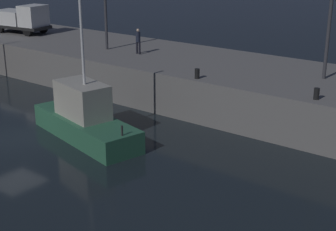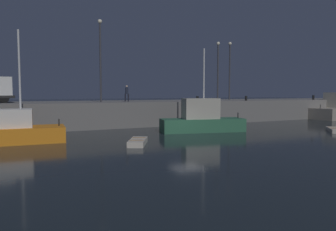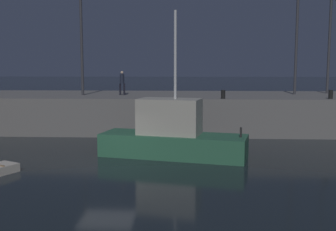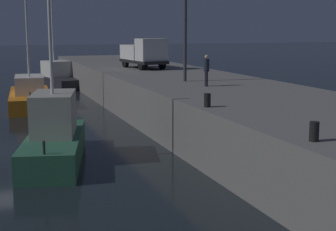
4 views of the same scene
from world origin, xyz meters
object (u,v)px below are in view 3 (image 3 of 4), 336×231
(lamp_post_west, at_px, (81,27))
(bollard_east, at_px, (331,94))
(bollard_central, at_px, (223,94))
(lamp_post_central, at_px, (330,34))
(dockworker, at_px, (122,81))
(lamp_post_east, at_px, (297,35))
(fishing_boat_white, at_px, (172,136))

(lamp_post_west, xyz_separation_m, bollard_east, (16.93, -2.67, -4.64))
(lamp_post_west, relative_size, bollard_east, 14.83)
(bollard_central, bearing_deg, bollard_east, 2.16)
(lamp_post_central, bearing_deg, dockworker, -170.50)
(lamp_post_east, relative_size, dockworker, 4.28)
(dockworker, bearing_deg, fishing_boat_white, -65.88)
(lamp_post_west, bearing_deg, fishing_boat_white, -51.95)
(bollard_east, bearing_deg, fishing_boat_white, -148.51)
(fishing_boat_white, relative_size, bollard_east, 13.60)
(bollard_central, bearing_deg, lamp_post_west, 163.65)
(fishing_boat_white, relative_size, lamp_post_west, 0.92)
(fishing_boat_white, bearing_deg, lamp_post_east, 49.51)
(lamp_post_east, distance_m, lamp_post_central, 3.11)
(lamp_post_east, height_order, bollard_east, lamp_post_east)
(lamp_post_west, height_order, bollard_central, lamp_post_west)
(lamp_post_west, distance_m, lamp_post_east, 15.76)
(bollard_central, bearing_deg, fishing_boat_white, -117.66)
(dockworker, bearing_deg, lamp_post_central, 9.50)
(lamp_post_west, distance_m, lamp_post_central, 18.72)
(bollard_central, distance_m, bollard_east, 6.95)
(lamp_post_east, distance_m, dockworker, 13.31)
(lamp_post_west, height_order, bollard_east, lamp_post_west)
(dockworker, relative_size, bollard_east, 3.05)
(lamp_post_central, height_order, bollard_east, lamp_post_central)
(bollard_east, bearing_deg, lamp_post_east, 106.67)
(fishing_boat_white, distance_m, lamp_post_west, 12.88)
(lamp_post_west, bearing_deg, bollard_central, -16.35)
(lamp_post_central, bearing_deg, lamp_post_west, -171.49)
(lamp_post_east, relative_size, bollard_east, 13.05)
(lamp_post_central, bearing_deg, bollard_central, -146.25)
(lamp_post_central, bearing_deg, bollard_east, -106.20)
(lamp_post_east, bearing_deg, dockworker, -174.08)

